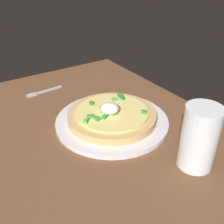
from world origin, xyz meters
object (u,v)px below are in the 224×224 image
pizza (112,115)px  fork (42,92)px  cup_near (199,140)px  plate (112,121)px

pizza → fork: size_ratio=1.93×
cup_near → fork: bearing=16.7°
cup_near → fork: cup_near is taller
plate → pizza: 1.78cm
plate → pizza: size_ratio=1.28×
pizza → fork: 26.91cm
plate → pizza: pizza is taller
pizza → plate: bearing=-76.7°
cup_near → fork: (46.57, 13.97, -5.62)cm
pizza → fork: bearing=18.6°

